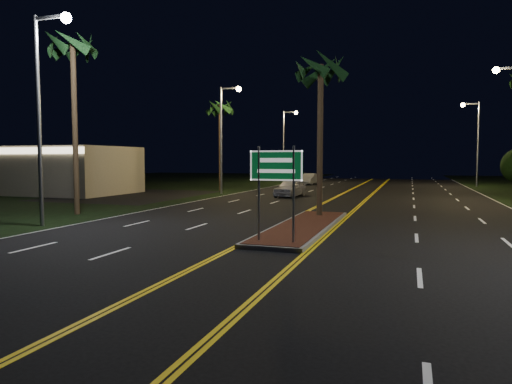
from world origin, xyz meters
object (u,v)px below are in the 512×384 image
at_px(palm_median, 321,69).
at_px(palm_left_near, 73,48).
at_px(streetlight_left_mid, 225,127).
at_px(car_near, 290,186).
at_px(highway_sign, 276,175).
at_px(streetlight_left_far, 286,138).
at_px(streetlight_right_far, 474,134).
at_px(streetlight_left_near, 45,95).
at_px(palm_left_far, 220,108).
at_px(car_far, 309,178).
at_px(median_island, 304,226).
at_px(commercial_building, 45,170).

height_order(palm_median, palm_left_near, palm_left_near).
xyz_separation_m(streetlight_left_mid, car_near, (5.89, -0.93, -4.85)).
xyz_separation_m(highway_sign, streetlight_left_mid, (-10.61, 21.20, 3.25)).
height_order(streetlight_left_far, streetlight_right_far, same).
height_order(highway_sign, streetlight_left_near, streetlight_left_near).
bearing_deg(streetlight_left_near, highway_sign, -6.47).
bearing_deg(streetlight_left_far, highway_sign, -75.56).
bearing_deg(palm_left_far, car_far, 65.89).
distance_m(palm_left_near, palm_left_far, 20.02).
distance_m(streetlight_left_mid, car_near, 7.68).
bearing_deg(streetlight_left_mid, streetlight_left_far, 90.00).
height_order(highway_sign, palm_left_near, palm_left_near).
xyz_separation_m(streetlight_left_near, palm_median, (10.61, 6.50, 1.62)).
relative_size(median_island, streetlight_left_near, 1.14).
bearing_deg(streetlight_left_mid, palm_median, -51.83).
xyz_separation_m(streetlight_left_mid, car_far, (3.62, 16.97, -4.90)).
distance_m(commercial_building, palm_median, 28.18).
bearing_deg(palm_left_far, commercial_building, -148.75).
xyz_separation_m(median_island, commercial_building, (-26.00, 12.99, 1.92)).
distance_m(streetlight_left_far, car_far, 6.80).
height_order(palm_left_near, palm_left_far, palm_left_near).
bearing_deg(palm_median, highway_sign, -90.00).
relative_size(streetlight_right_far, palm_left_far, 1.02).
height_order(streetlight_left_near, palm_left_far, streetlight_left_near).
bearing_deg(palm_median, car_far, 102.93).
xyz_separation_m(palm_left_near, palm_left_far, (-0.30, 20.00, -0.93)).
relative_size(median_island, palm_left_far, 1.16).
xyz_separation_m(highway_sign, streetlight_left_far, (-10.61, 41.20, 3.25)).
bearing_deg(commercial_building, streetlight_left_near, -46.10).
xyz_separation_m(median_island, streetlight_right_far, (10.61, 35.00, 5.57)).
relative_size(palm_median, car_near, 1.71).
relative_size(median_island, streetlight_left_mid, 1.14).
xyz_separation_m(median_island, streetlight_left_near, (-10.61, -3.00, 5.57)).
bearing_deg(car_far, median_island, -74.40).
xyz_separation_m(highway_sign, palm_median, (0.00, 7.70, 4.87)).
relative_size(median_island, streetlight_left_far, 1.14).
relative_size(streetlight_left_near, streetlight_left_far, 1.00).
distance_m(highway_sign, commercial_building, 31.17).
height_order(median_island, streetlight_right_far, streetlight_right_far).
distance_m(highway_sign, palm_median, 9.11).
bearing_deg(streetlight_right_far, streetlight_left_far, 174.62).
distance_m(palm_left_far, car_near, 11.73).
distance_m(palm_left_far, car_far, 15.84).
bearing_deg(median_island, streetlight_left_far, 106.00).
height_order(streetlight_left_mid, car_near, streetlight_left_mid).
height_order(streetlight_left_mid, palm_left_near, palm_left_near).
xyz_separation_m(palm_left_near, car_far, (5.51, 32.97, -7.92)).
relative_size(car_near, car_far, 1.07).
distance_m(highway_sign, streetlight_left_near, 11.17).
bearing_deg(palm_left_near, car_near, 62.72).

